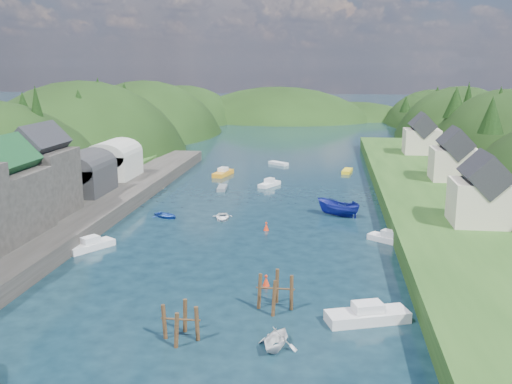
# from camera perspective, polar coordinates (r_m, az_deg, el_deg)

# --- Properties ---
(ground) EXTENTS (600.00, 600.00, 0.00)m
(ground) POSITION_cam_1_polar(r_m,az_deg,el_deg) (96.92, 1.69, 0.54)
(ground) COLOR black
(ground) RESTS_ON ground
(hillside_left) EXTENTS (44.00, 245.56, 52.00)m
(hillside_left) POSITION_cam_1_polar(r_m,az_deg,el_deg) (134.16, -16.69, -0.06)
(hillside_left) COLOR black
(hillside_left) RESTS_ON ground
(hillside_right) EXTENTS (36.00, 245.56, 48.00)m
(hillside_right) POSITION_cam_1_polar(r_m,az_deg,el_deg) (127.53, 23.43, -0.95)
(hillside_right) COLOR black
(hillside_right) RESTS_ON ground
(far_hills) EXTENTS (103.00, 68.00, 44.00)m
(far_hills) POSITION_cam_1_polar(r_m,az_deg,el_deg) (220.64, 5.25, 4.56)
(far_hills) COLOR black
(far_hills) RESTS_ON ground
(hill_trees) EXTENTS (90.98, 144.85, 12.28)m
(hill_trees) POSITION_cam_1_polar(r_m,az_deg,el_deg) (110.00, 2.61, 7.84)
(hill_trees) COLOR black
(hill_trees) RESTS_ON ground
(quay_left) EXTENTS (12.00, 110.00, 2.00)m
(quay_left) POSITION_cam_1_polar(r_m,az_deg,el_deg) (75.01, -19.36, -3.05)
(quay_left) COLOR #2D2B28
(quay_left) RESTS_ON ground
(terrace_left_grass) EXTENTS (12.00, 110.00, 2.50)m
(terrace_left_grass) POSITION_cam_1_polar(r_m,az_deg,el_deg) (78.32, -23.96, -2.60)
(terrace_left_grass) COLOR #234719
(terrace_left_grass) RESTS_ON ground
(boat_sheds) EXTENTS (7.00, 21.00, 7.50)m
(boat_sheds) POSITION_cam_1_polar(r_m,az_deg,el_deg) (91.75, -15.41, 2.75)
(boat_sheds) COLOR #2D2D30
(boat_sheds) RESTS_ON quay_left
(terrace_right) EXTENTS (16.00, 120.00, 2.40)m
(terrace_right) POSITION_cam_1_polar(r_m,az_deg,el_deg) (87.82, 17.46, -0.53)
(terrace_right) COLOR #234719
(terrace_right) RESTS_ON ground
(right_bank_cottages) EXTENTS (9.00, 59.24, 8.41)m
(right_bank_cottages) POSITION_cam_1_polar(r_m,az_deg,el_deg) (95.55, 18.58, 3.27)
(right_bank_cottages) COLOR beige
(right_bank_cottages) RESTS_ON terrace_right
(piling_cluster_near) EXTENTS (3.04, 2.85, 3.34)m
(piling_cluster_near) POSITION_cam_1_polar(r_m,az_deg,el_deg) (44.62, -7.52, -13.14)
(piling_cluster_near) COLOR #382314
(piling_cluster_near) RESTS_ON ground
(piling_cluster_far) EXTENTS (3.28, 3.06, 3.69)m
(piling_cluster_far) POSITION_cam_1_polar(r_m,az_deg,el_deg) (49.23, 1.95, -10.24)
(piling_cluster_far) COLOR #382314
(piling_cluster_far) RESTS_ON ground
(channel_buoy_near) EXTENTS (0.70, 0.70, 1.10)m
(channel_buoy_near) POSITION_cam_1_polar(r_m,az_deg,el_deg) (54.29, 1.02, -8.89)
(channel_buoy_near) COLOR #B4270E
(channel_buoy_near) RESTS_ON ground
(channel_buoy_far) EXTENTS (0.70, 0.70, 1.10)m
(channel_buoy_far) POSITION_cam_1_polar(r_m,az_deg,el_deg) (71.59, 1.02, -3.48)
(channel_buoy_far) COLOR #B4270E
(channel_buoy_far) RESTS_ON ground
(moored_boats) EXTENTS (38.46, 91.20, 2.48)m
(moored_boats) POSITION_cam_1_polar(r_m,az_deg,el_deg) (64.71, -1.54, -5.02)
(moored_boats) COLOR slate
(moored_boats) RESTS_ON ground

